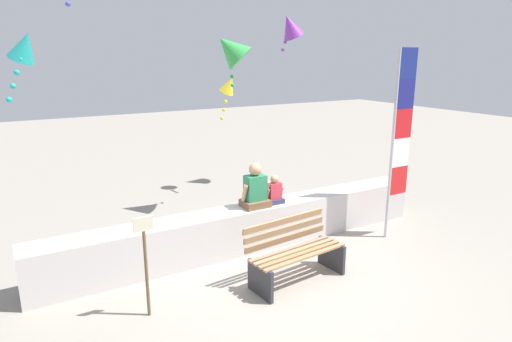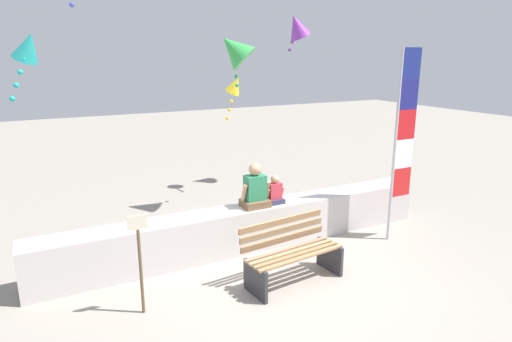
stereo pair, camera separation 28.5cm
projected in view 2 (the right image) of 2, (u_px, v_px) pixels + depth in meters
ground_plane at (285, 278)px, 6.44m from camera, size 40.00×40.00×0.00m
seawall_ledge at (248, 227)px, 7.39m from camera, size 6.88×0.54×0.73m
park_bench at (291, 254)px, 6.30m from camera, size 1.51×0.75×0.88m
person_adult at (255, 190)px, 7.24m from camera, size 0.49×0.36×0.75m
person_child at (275, 192)px, 7.44m from camera, size 0.32×0.24×0.50m
flag_banner at (402, 133)px, 7.41m from camera, size 0.45×0.05×3.29m
kite_teal at (28, 48)px, 6.40m from camera, size 0.64×0.63×1.03m
kite_purple at (297, 26)px, 10.26m from camera, size 0.69×0.60×0.92m
kite_yellow at (235, 86)px, 10.15m from camera, size 0.65×0.60×1.01m
kite_green at (234, 49)px, 8.46m from camera, size 1.03×0.96×1.17m
sign_post at (140, 256)px, 5.40m from camera, size 0.24×0.04×1.31m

